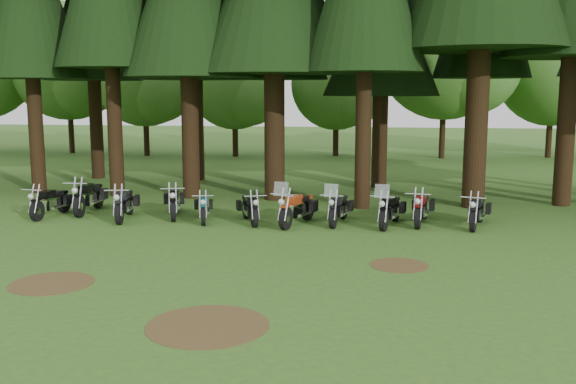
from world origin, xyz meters
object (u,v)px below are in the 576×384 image
motorcycle_3 (174,202)px  motorcycle_7 (338,209)px  motorcycle_8 (390,211)px  motorcycle_4 (203,208)px  motorcycle_0 (51,203)px  motorcycle_6 (297,209)px  motorcycle_5 (250,209)px  motorcycle_9 (421,209)px  motorcycle_1 (89,198)px  motorcycle_2 (124,204)px  motorcycle_10 (477,212)px

motorcycle_3 → motorcycle_7: size_ratio=1.00×
motorcycle_3 → motorcycle_8: 7.07m
motorcycle_3 → motorcycle_4: size_ratio=1.13×
motorcycle_0 → motorcycle_7: motorcycle_7 is taller
motorcycle_7 → motorcycle_6: bearing=-153.7°
motorcycle_5 → motorcycle_9: bearing=-15.7°
motorcycle_3 → motorcycle_5: (2.69, -0.62, -0.04)m
motorcycle_1 → motorcycle_2: bearing=-33.6°
motorcycle_2 → motorcycle_10: motorcycle_2 is taller
motorcycle_9 → motorcycle_6: bearing=-159.3°
motorcycle_2 → motorcycle_3: (1.44, 0.64, -0.01)m
motorcycle_1 → motorcycle_8: (10.14, -0.85, -0.03)m
motorcycle_3 → motorcycle_5: motorcycle_3 is taller
motorcycle_5 → motorcycle_7: 2.79m
motorcycle_2 → motorcycle_6: (5.65, -0.14, 0.01)m
motorcycle_6 → motorcycle_7: (1.26, 0.39, -0.03)m
motorcycle_3 → motorcycle_10: size_ratio=1.03×
motorcycle_7 → motorcycle_8: size_ratio=0.98×
motorcycle_1 → motorcycle_2: motorcycle_1 is taller
motorcycle_4 → motorcycle_10: motorcycle_10 is taller
motorcycle_0 → motorcycle_2: (2.58, -0.09, 0.03)m
motorcycle_3 → motorcycle_0: bearing=171.3°
motorcycle_2 → motorcycle_1: bearing=139.7°
motorcycle_2 → motorcycle_4: size_ratio=1.17×
motorcycle_5 → motorcycle_8: bearing=-20.9°
motorcycle_0 → motorcycle_8: (11.08, 0.00, 0.03)m
motorcycle_0 → motorcycle_9: (12.06, 0.50, 0.03)m
motorcycle_4 → motorcycle_9: size_ratio=0.86×
motorcycle_0 → motorcycle_6: bearing=3.4°
motorcycle_1 → motorcycle_0: bearing=-141.6°
motorcycle_3 → motorcycle_6: size_ratio=0.96×
motorcycle_8 → motorcycle_10: 2.65m
motorcycle_1 → motorcycle_6: bearing=-12.4°
motorcycle_2 → motorcycle_10: 11.14m
motorcycle_5 → motorcycle_8: 4.37m
motorcycle_7 → motorcycle_8: (1.59, -0.17, 0.01)m
motorcycle_9 → motorcycle_10: motorcycle_9 is taller
motorcycle_0 → motorcycle_7: (9.49, 0.17, 0.01)m
motorcycle_4 → motorcycle_5: motorcycle_5 is taller
motorcycle_5 → motorcycle_8: size_ratio=0.88×
motorcycle_7 → motorcycle_4: bearing=-168.7°
motorcycle_3 → motorcycle_9: bearing=-17.0°
motorcycle_8 → motorcycle_9: 1.10m
motorcycle_2 → motorcycle_3: 1.58m
motorcycle_2 → motorcycle_5: 4.13m
motorcycle_1 → motorcycle_4: size_ratio=1.24×
motorcycle_6 → motorcycle_2: bearing=-163.6°
motorcycle_7 → motorcycle_9: motorcycle_7 is taller
motorcycle_6 → motorcycle_10: bearing=22.9°
motorcycle_0 → motorcycle_6: size_ratio=0.94×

